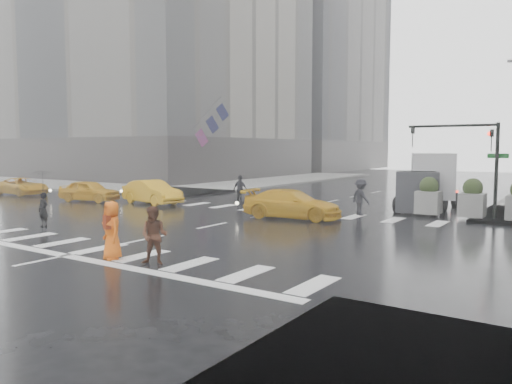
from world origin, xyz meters
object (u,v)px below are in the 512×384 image
Objects in this scene: pedestrian_brown at (154,236)px; taxi_front at (89,191)px; box_truck at (428,179)px; traffic_signal_pole at (474,151)px; pedestrian_orange at (112,230)px; taxi_mid at (152,192)px.

pedestrian_brown is 18.69m from taxi_front.
taxi_front is 20.36m from box_truck.
box_truck is at bearing 54.82° from pedestrian_brown.
pedestrian_orange is at bearing -116.53° from traffic_signal_pole.
traffic_signal_pole reaches higher than taxi_mid.
traffic_signal_pole is 1.14× the size of taxi_front.
pedestrian_orange is (-7.39, -14.81, -2.33)m from traffic_signal_pole.
traffic_signal_pole is 16.72m from pedestrian_orange.
pedestrian_orange is 17.53m from taxi_front.
traffic_signal_pole is 1.04× the size of taxi_mid.
pedestrian_orange is at bearing -137.96° from taxi_front.
box_truck is at bearing -79.94° from taxi_front.
taxi_mid is (4.37, 1.15, 0.04)m from taxi_front.
pedestrian_brown is 0.95× the size of pedestrian_orange.
taxi_front is at bearing -168.01° from traffic_signal_pole.
traffic_signal_pole is 15.89m from pedestrian_brown.
pedestrian_brown is at bearing -124.34° from taxi_mid.
traffic_signal_pole is at bearing 42.62° from pedestrian_brown.
traffic_signal_pole is 2.55× the size of pedestrian_orange.
box_truck is (4.56, 17.95, 0.75)m from pedestrian_orange.
traffic_signal_pole reaches higher than taxi_front.
taxi_front is 0.68× the size of box_truck.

